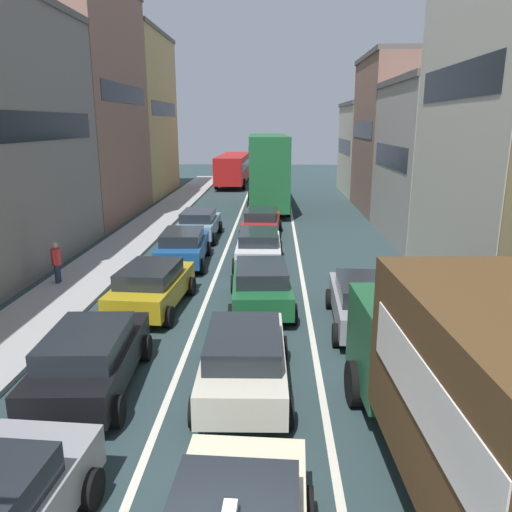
# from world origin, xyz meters

# --- Properties ---
(sidewalk_left) EXTENTS (2.60, 64.00, 0.14)m
(sidewalk_left) POSITION_xyz_m (-6.70, 20.00, 0.07)
(sidewalk_left) COLOR #A4A4A4
(sidewalk_left) RESTS_ON ground
(lane_stripe_left) EXTENTS (0.16, 60.00, 0.01)m
(lane_stripe_left) POSITION_xyz_m (-1.70, 20.00, 0.01)
(lane_stripe_left) COLOR silver
(lane_stripe_left) RESTS_ON ground
(lane_stripe_right) EXTENTS (0.16, 60.00, 0.01)m
(lane_stripe_right) POSITION_xyz_m (1.70, 20.00, 0.01)
(lane_stripe_right) COLOR silver
(lane_stripe_right) RESTS_ON ground
(building_row_left) EXTENTS (7.20, 43.90, 14.03)m
(building_row_left) POSITION_xyz_m (-12.00, 23.46, 6.06)
(building_row_left) COLOR #936B5B
(building_row_left) RESTS_ON ground
(building_row_right) EXTENTS (7.20, 43.90, 13.30)m
(building_row_right) POSITION_xyz_m (9.90, 19.75, 5.41)
(building_row_right) COLOR beige
(building_row_right) RESTS_ON ground
(removalist_box_truck) EXTENTS (3.01, 7.81, 3.58)m
(removalist_box_truck) POSITION_xyz_m (3.70, 2.77, 1.97)
(removalist_box_truck) COLOR #1E5933
(removalist_box_truck) RESTS_ON ground
(sedan_centre_lane_second) EXTENTS (2.14, 4.34, 1.49)m
(sedan_centre_lane_second) POSITION_xyz_m (-0.05, 6.14, 0.80)
(sedan_centre_lane_second) COLOR beige
(sedan_centre_lane_second) RESTS_ON ground
(wagon_left_lane_second) EXTENTS (2.25, 4.39, 1.49)m
(wagon_left_lane_second) POSITION_xyz_m (-3.48, 6.03, 0.80)
(wagon_left_lane_second) COLOR black
(wagon_left_lane_second) RESTS_ON ground
(hatchback_centre_lane_third) EXTENTS (2.27, 4.40, 1.49)m
(hatchback_centre_lane_third) POSITION_xyz_m (0.19, 11.44, 0.80)
(hatchback_centre_lane_third) COLOR #19592D
(hatchback_centre_lane_third) RESTS_ON ground
(sedan_left_lane_third) EXTENTS (2.30, 4.41, 1.49)m
(sedan_left_lane_third) POSITION_xyz_m (-3.33, 11.18, 0.80)
(sedan_left_lane_third) COLOR #B29319
(sedan_left_lane_third) RESTS_ON ground
(coupe_centre_lane_fourth) EXTENTS (2.11, 4.33, 1.49)m
(coupe_centre_lane_fourth) POSITION_xyz_m (-0.06, 16.64, 0.80)
(coupe_centre_lane_fourth) COLOR silver
(coupe_centre_lane_fourth) RESTS_ON ground
(sedan_left_lane_fourth) EXTENTS (2.21, 4.37, 1.49)m
(sedan_left_lane_fourth) POSITION_xyz_m (-3.27, 16.54, 0.80)
(sedan_left_lane_fourth) COLOR #194C8C
(sedan_left_lane_fourth) RESTS_ON ground
(sedan_centre_lane_fifth) EXTENTS (2.20, 4.37, 1.49)m
(sedan_centre_lane_fifth) POSITION_xyz_m (-0.09, 22.06, 0.80)
(sedan_centre_lane_fifth) COLOR #A51E1E
(sedan_centre_lane_fifth) RESTS_ON ground
(sedan_left_lane_fifth) EXTENTS (2.06, 4.30, 1.49)m
(sedan_left_lane_fifth) POSITION_xyz_m (-3.33, 21.50, 0.80)
(sedan_left_lane_fifth) COLOR #759EB7
(sedan_left_lane_fifth) RESTS_ON ground
(sedan_right_lane_behind_truck) EXTENTS (2.19, 4.36, 1.49)m
(sedan_right_lane_behind_truck) POSITION_xyz_m (3.28, 9.94, 0.80)
(sedan_right_lane_behind_truck) COLOR gray
(sedan_right_lane_behind_truck) RESTS_ON ground
(bus_mid_queue_primary) EXTENTS (3.14, 10.60, 5.06)m
(bus_mid_queue_primary) POSITION_xyz_m (0.07, 31.23, 2.83)
(bus_mid_queue_primary) COLOR #1E6033
(bus_mid_queue_primary) RESTS_ON ground
(bus_far_queue_secondary) EXTENTS (2.98, 10.56, 2.90)m
(bus_far_queue_secondary) POSITION_xyz_m (-3.40, 44.77, 1.76)
(bus_far_queue_secondary) COLOR #B21919
(bus_far_queue_secondary) RESTS_ON ground
(pedestrian_far_sidewalk) EXTENTS (0.34, 0.54, 1.66)m
(pedestrian_far_sidewalk) POSITION_xyz_m (-7.39, 13.43, 0.95)
(pedestrian_far_sidewalk) COLOR #262D47
(pedestrian_far_sidewalk) RESTS_ON ground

